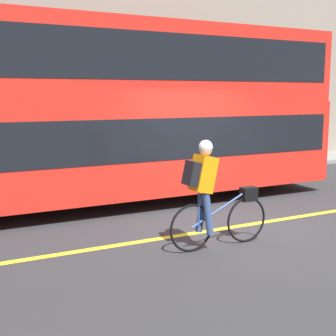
# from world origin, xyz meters

# --- Properties ---
(ground_plane) EXTENTS (80.00, 80.00, 0.00)m
(ground_plane) POSITION_xyz_m (0.00, 0.00, 0.00)
(ground_plane) COLOR #2D2D30
(road_center_line) EXTENTS (50.00, 0.14, 0.01)m
(road_center_line) POSITION_xyz_m (0.00, -0.08, 0.00)
(road_center_line) COLOR yellow
(road_center_line) RESTS_ON ground_plane
(sidewalk_curb) EXTENTS (60.00, 1.90, 0.12)m
(sidewalk_curb) POSITION_xyz_m (0.00, 5.69, 0.06)
(sidewalk_curb) COLOR gray
(sidewalk_curb) RESTS_ON ground_plane
(building_facade) EXTENTS (60.00, 0.30, 7.98)m
(building_facade) POSITION_xyz_m (0.00, 6.79, 3.99)
(building_facade) COLOR gray
(building_facade) RESTS_ON ground_plane
(bus) EXTENTS (9.66, 2.59, 3.81)m
(bus) POSITION_xyz_m (-1.02, 2.72, 2.11)
(bus) COLOR black
(bus) RESTS_ON ground_plane
(cyclist_on_bike) EXTENTS (1.76, 0.32, 1.69)m
(cyclist_on_bike) POSITION_xyz_m (-1.01, -0.87, 0.90)
(cyclist_on_bike) COLOR black
(cyclist_on_bike) RESTS_ON ground_plane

